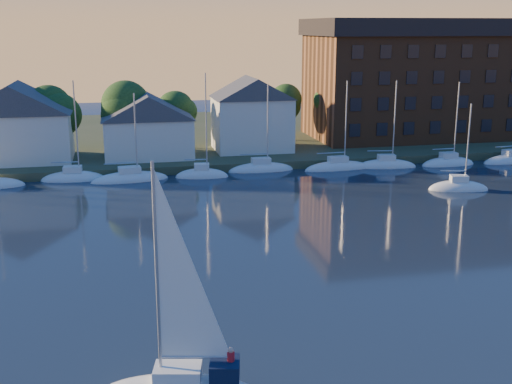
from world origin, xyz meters
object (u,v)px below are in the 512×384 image
object	(u,v)px
clubhouse_centre	(148,125)
drifting_sailboat_right	(458,189)
condo_block	(413,78)
clubhouse_west	(16,121)
clubhouse_east	(252,113)

from	to	relation	value
clubhouse_centre	drifting_sailboat_right	bearing A→B (deg)	-33.00
condo_block	drifting_sailboat_right	size ratio (longest dim) A/B	2.95
clubhouse_west	clubhouse_east	size ratio (longest dim) A/B	1.30
clubhouse_centre	condo_block	bearing A→B (deg)	11.24
condo_block	drifting_sailboat_right	world-z (taller)	condo_block
clubhouse_west	clubhouse_centre	size ratio (longest dim) A/B	1.18
clubhouse_east	drifting_sailboat_right	xyz separation A→B (m)	(18.18, -22.90, -5.90)
clubhouse_centre	clubhouse_east	bearing A→B (deg)	8.13
condo_block	drifting_sailboat_right	distance (m)	31.42
clubhouse_west	clubhouse_east	distance (m)	30.02
clubhouse_west	clubhouse_east	bearing A→B (deg)	1.91
clubhouse_east	clubhouse_centre	bearing A→B (deg)	-171.87
clubhouse_centre	clubhouse_east	size ratio (longest dim) A/B	1.10
clubhouse_centre	drifting_sailboat_right	distance (m)	38.70
condo_block	clubhouse_west	bearing A→B (deg)	-172.93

